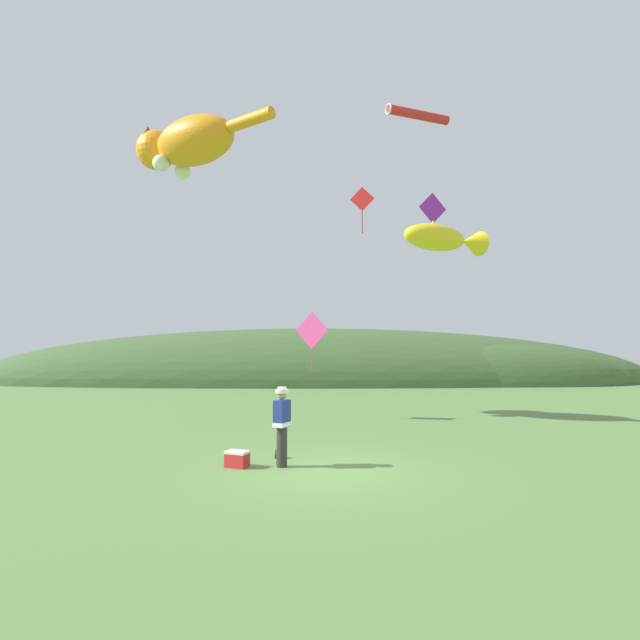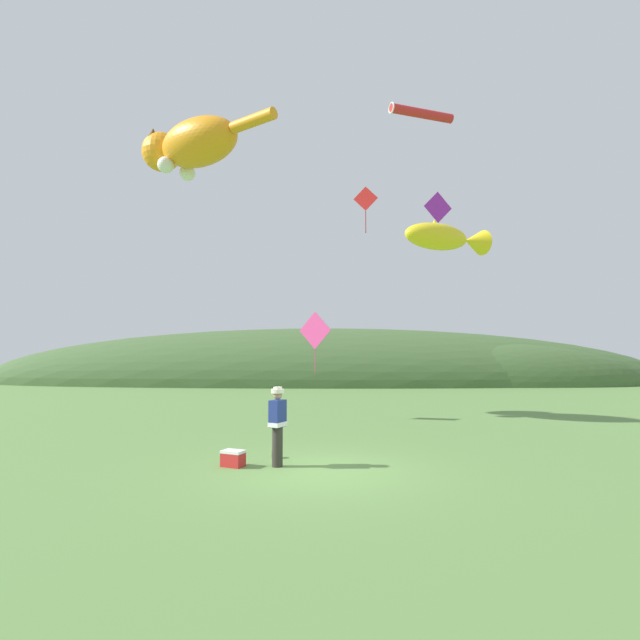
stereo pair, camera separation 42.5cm
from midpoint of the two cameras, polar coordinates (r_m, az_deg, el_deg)
The scene contains 11 objects.
ground_plane at distance 11.19m, azimuth 0.86°, elevation -16.92°, with size 120.00×120.00×0.00m, color #5B8442.
distant_hill_ridge at distance 41.27m, azimuth 2.88°, elevation -7.20°, with size 56.97×13.39×8.99m.
festival_attendant at distance 11.48m, azimuth -3.80°, elevation -11.73°, with size 0.42×0.49×1.77m.
kite_spool at distance 12.53m, azimuth -4.19°, elevation -14.97°, with size 0.13×0.22×0.22m.
picnic_cooler at distance 11.72m, azimuth -8.85°, elevation -15.36°, with size 0.58×0.49×0.36m.
kite_giant_cat at distance 21.95m, azimuth -14.02°, elevation 18.74°, with size 6.13×4.61×2.16m.
kite_fish_windsock at distance 16.82m, azimuth 14.83°, elevation 9.10°, with size 3.23×2.26×0.98m.
kite_tube_streamer at distance 21.56m, azimuth 12.08°, elevation 22.10°, with size 2.69×1.32×0.44m.
kite_diamond_violet at distance 23.43m, azimuth 13.84°, elevation 12.37°, with size 1.35×0.48×2.32m.
kite_diamond_red at distance 20.55m, azimuth 5.84°, elevation 13.58°, with size 0.97×0.22×1.89m.
kite_diamond_pink at distance 19.14m, azimuth 0.06°, elevation -1.24°, with size 1.23×0.79×2.35m.
Camera 2 is at (0.19, -10.89, 2.57)m, focal length 28.00 mm.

